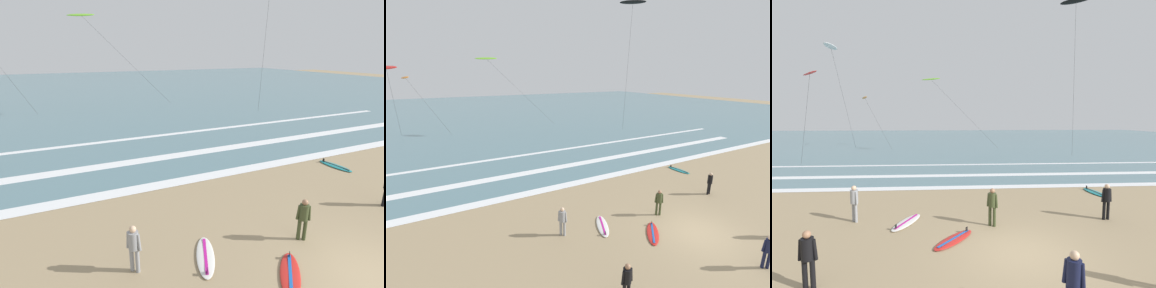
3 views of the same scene
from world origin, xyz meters
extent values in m
plane|color=#9E8763|center=(0.00, 0.00, 0.00)|extent=(160.00, 160.00, 0.00)
cube|color=slate|center=(0.00, 53.38, 0.01)|extent=(140.00, 90.00, 0.01)
cube|color=white|center=(-0.05, 8.78, 0.01)|extent=(51.82, 0.90, 0.01)
cube|color=white|center=(0.23, 12.62, 0.01)|extent=(42.95, 0.96, 0.01)
cube|color=white|center=(0.72, 17.65, 0.01)|extent=(46.97, 0.56, 0.01)
cylinder|color=gray|center=(-6.49, 3.30, 0.41)|extent=(0.13, 0.13, 0.82)
cylinder|color=gray|center=(-6.34, 3.16, 0.41)|extent=(0.13, 0.13, 0.82)
cylinder|color=gray|center=(-6.42, 3.23, 1.11)|extent=(0.32, 0.32, 0.58)
cylinder|color=gray|center=(-6.55, 3.36, 1.08)|extent=(0.16, 0.16, 0.56)
cylinder|color=gray|center=(-6.28, 3.10, 1.08)|extent=(0.16, 0.16, 0.56)
sphere|color=#DBB28E|center=(-6.42, 3.23, 1.49)|extent=(0.21, 0.21, 0.21)
cylinder|color=#384223|center=(-0.63, 2.41, 0.41)|extent=(0.13, 0.13, 0.82)
cylinder|color=#384223|center=(-0.47, 2.30, 0.41)|extent=(0.13, 0.13, 0.82)
cylinder|color=#384223|center=(-0.55, 2.36, 1.11)|extent=(0.32, 0.32, 0.58)
cylinder|color=#384223|center=(-0.70, 2.46, 1.08)|extent=(0.16, 0.15, 0.56)
cylinder|color=#384223|center=(-0.39, 2.25, 1.08)|extent=(0.16, 0.15, 0.56)
sphere|color=#9E7051|center=(-0.55, 2.36, 1.49)|extent=(0.21, 0.21, 0.21)
cylinder|color=black|center=(4.51, 2.71, 0.41)|extent=(0.13, 0.13, 0.82)
ellipsoid|color=silver|center=(-4.15, 2.89, 0.04)|extent=(1.38, 2.17, 0.09)
cube|color=#BF198C|center=(-4.15, 2.89, 0.09)|extent=(0.80, 1.68, 0.01)
cube|color=black|center=(-4.48, 2.14, 0.17)|extent=(0.06, 0.12, 0.16)
ellipsoid|color=teal|center=(6.49, 6.93, 0.04)|extent=(0.78, 2.14, 0.09)
cube|color=black|center=(6.49, 6.93, 0.09)|extent=(0.25, 1.79, 0.01)
cube|color=black|center=(6.43, 7.75, 0.17)|extent=(0.03, 0.12, 0.16)
ellipsoid|color=red|center=(-2.19, 1.07, 0.04)|extent=(1.80, 2.00, 0.09)
cube|color=#1959B2|center=(-2.19, 1.07, 0.09)|extent=(1.21, 1.44, 0.01)
cube|color=black|center=(-1.67, 1.70, 0.17)|extent=(0.09, 0.10, 0.16)
cylinder|color=#333333|center=(-12.50, 33.27, 3.86)|extent=(4.72, 3.62, 7.73)
ellipsoid|color=#70C628|center=(-4.53, 32.89, 10.34)|extent=(3.18, 2.22, 0.43)
cylinder|color=#333333|center=(0.53, 32.66, 5.17)|extent=(10.14, 0.48, 10.35)
cylinder|color=#333333|center=(11.93, 21.43, 8.32)|extent=(1.59, 2.91, 16.65)
camera|label=1|loc=(-7.96, -4.42, 6.52)|focal=27.75mm
camera|label=2|loc=(-11.29, -7.50, 8.13)|focal=24.11mm
camera|label=3|loc=(-2.49, -8.57, 4.46)|focal=25.55mm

